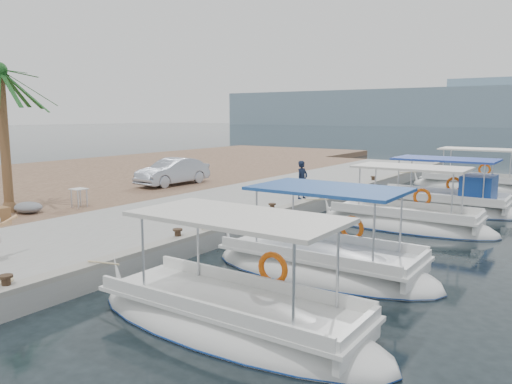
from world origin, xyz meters
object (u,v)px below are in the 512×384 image
fisherman (302,180)px  fishing_caique_c (405,224)px  fishing_caique_d (442,206)px  fishing_caique_b (322,268)px  fishing_caique_e (474,187)px  fishing_caique_a (231,324)px  parked_car (173,172)px

fisherman → fishing_caique_c: bearing=-90.5°
fishing_caique_d → fishing_caique_b: bearing=-92.0°
fishing_caique_c → fishing_caique_d: size_ratio=0.95×
fishing_caique_b → fishing_caique_c: size_ratio=0.97×
fishing_caique_c → fishing_caique_e: same height
fishing_caique_b → fishing_caique_e: 17.99m
fishing_caique_a → fisherman: (-4.75, 11.31, 1.18)m
fishing_caique_a → fishing_caique_b: 4.06m
fishing_caique_d → fishing_caique_e: size_ratio=1.01×
parked_car → fishing_caique_d: bearing=17.1°
fishing_caique_c → fishing_caique_e: bearing=89.4°
fishing_caique_e → fishing_caique_a: bearing=-90.2°
fishing_caique_c → fishing_caique_a: bearing=-89.7°
fishing_caique_c → fishing_caique_b: bearing=-90.9°
fishing_caique_a → fisherman: bearing=112.8°
fishing_caique_b → fisherman: 8.66m
fishing_caique_d → parked_car: size_ratio=1.65×
fishing_caique_b → fishing_caique_e: bearing=89.3°
fishing_caique_a → fishing_caique_b: bearing=92.2°
fishing_caique_e → fisherman: (-4.82, -10.74, 1.18)m
fishing_caique_a → fishing_caique_e: (0.07, 22.04, -0.00)m
fishing_caique_b → parked_car: (-12.15, 7.36, 1.05)m
fisherman → fishing_caique_b: bearing=-137.5°
fishing_caique_b → fishing_caique_e: same height
parked_car → fishing_caique_e: bearing=43.7°
fishing_caique_c → parked_car: 12.34m
fishing_caique_c → parked_car: fishing_caique_c is taller
fishing_caique_a → parked_car: bearing=137.2°
fishing_caique_b → fishing_caique_e: (0.23, 17.99, 0.00)m
fishing_caique_d → fishing_caique_e: 7.49m
fishing_caique_b → fishing_caique_e: size_ratio=0.93×
fisherman → parked_car: bearing=99.3°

